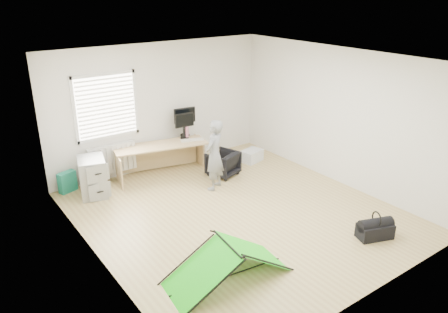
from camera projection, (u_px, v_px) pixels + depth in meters
ground at (237, 213)px, 7.76m from camera, size 5.50×5.50×0.00m
back_wall at (160, 106)px, 9.34m from camera, size 5.00×0.02×2.70m
window at (106, 106)px, 8.58m from camera, size 1.20×0.06×1.20m
radiator at (112, 159)px, 8.96m from camera, size 1.00×0.12×0.60m
desk at (161, 159)px, 9.25m from camera, size 2.03×1.01×0.66m
filing_cabinet at (93, 177)px, 8.30m from camera, size 0.64×0.75×0.75m
monitor_left at (184, 129)px, 9.44m from camera, size 0.44×0.13×0.41m
monitor_right at (185, 125)px, 9.60m from camera, size 0.50×0.17×0.47m
keyboard at (192, 140)px, 9.37m from camera, size 0.52×0.32×0.02m
thermos at (187, 132)px, 9.49m from camera, size 0.09×0.09×0.26m
office_chair at (223, 163)px, 9.20m from camera, size 0.72×0.73×0.53m
person at (214, 155)px, 8.45m from camera, size 0.61×0.55×1.41m
kite at (227, 261)px, 5.95m from camera, size 1.82×0.97×0.54m
storage_crate at (252, 156)px, 9.98m from camera, size 0.55×0.44×0.27m
tote_bag at (67, 182)px, 8.49m from camera, size 0.37×0.25×0.41m
laptop_bag at (222, 248)px, 6.47m from camera, size 0.38×0.22×0.27m
white_box at (222, 253)px, 6.53m from camera, size 0.12×0.12×0.10m
duffel_bag at (375, 231)px, 6.96m from camera, size 0.62×0.46×0.24m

